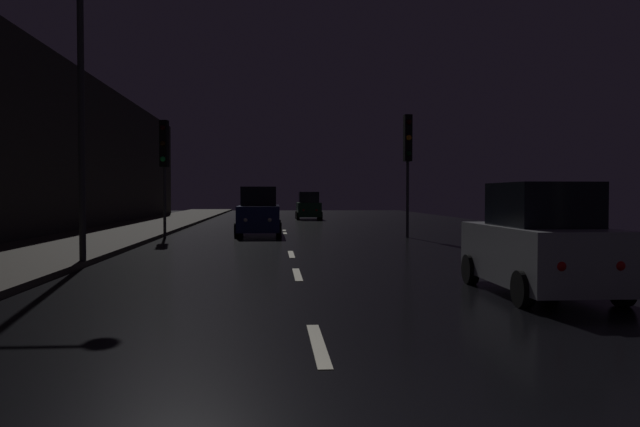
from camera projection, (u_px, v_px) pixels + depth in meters
The scene contains 10 objects.
ground at pixel (285, 234), 28.97m from camera, with size 26.91×84.00×0.02m, color black.
sidewalk_left at pixel (121, 233), 28.44m from camera, with size 4.40×84.00×0.15m, color #38332B.
building_facade_left at pixel (30, 141), 24.65m from camera, with size 0.80×63.00×7.65m, color #2D2B28.
lane_centerline at pixel (290, 250), 20.18m from camera, with size 0.16×25.57×0.01m.
traffic_light_far_left at pixel (164, 153), 26.16m from camera, with size 0.36×0.48×4.78m.
traffic_light_far_right at pixel (408, 148), 26.21m from camera, with size 0.32×0.46×5.02m.
streetlamp_overhead at pixel (100, 72), 15.55m from camera, with size 1.70×0.44×7.10m.
car_approaching_headlights at pixel (259, 213), 27.56m from camera, with size 1.92×4.15×2.09m.
car_distant_taillights at pixel (309, 207), 45.51m from camera, with size 1.78×3.86×1.94m.
car_parked_right_near at pixel (539, 243), 11.34m from camera, with size 1.81×3.91×1.97m.
Camera 1 is at (-0.52, -4.47, 1.76)m, focal length 36.10 mm.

